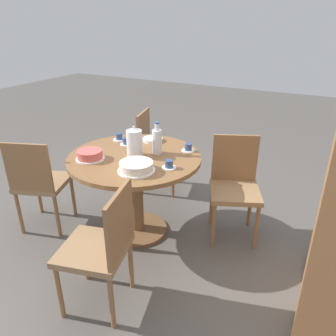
{
  "coord_description": "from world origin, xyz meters",
  "views": [
    {
      "loc": [
        2.13,
        1.44,
        1.83
      ],
      "look_at": [
        0.0,
        0.32,
        0.71
      ],
      "focal_mm": 35.0,
      "sensor_mm": 36.0,
      "label": 1
    }
  ],
  "objects_px": {
    "cup_b": "(169,165)",
    "cup_c": "(119,137)",
    "chair_d": "(156,148)",
    "chair_b": "(102,246)",
    "coffee_pot": "(134,142)",
    "water_bottle": "(157,141)",
    "chair_c": "(235,184)",
    "cake_second": "(90,155)",
    "cake_main": "(136,167)",
    "cup_d": "(188,148)",
    "chair_a": "(40,181)",
    "cup_a": "(126,142)"
  },
  "relations": [
    {
      "from": "cup_b",
      "to": "cup_a",
      "type": "bearing_deg",
      "value": -115.08
    },
    {
      "from": "coffee_pot",
      "to": "cup_a",
      "type": "xyz_separation_m",
      "value": [
        -0.18,
        -0.21,
        -0.09
      ]
    },
    {
      "from": "chair_b",
      "to": "coffee_pot",
      "type": "bearing_deg",
      "value": -175.82
    },
    {
      "from": "cup_d",
      "to": "cake_second",
      "type": "bearing_deg",
      "value": -49.68
    },
    {
      "from": "cake_second",
      "to": "chair_b",
      "type": "bearing_deg",
      "value": 43.17
    },
    {
      "from": "cup_d",
      "to": "chair_a",
      "type": "bearing_deg",
      "value": -59.73
    },
    {
      "from": "cake_main",
      "to": "cup_d",
      "type": "xyz_separation_m",
      "value": [
        -0.56,
        0.18,
        -0.01
      ]
    },
    {
      "from": "water_bottle",
      "to": "cake_main",
      "type": "bearing_deg",
      "value": 5.59
    },
    {
      "from": "chair_c",
      "to": "cake_main",
      "type": "distance_m",
      "value": 0.93
    },
    {
      "from": "coffee_pot",
      "to": "cup_c",
      "type": "xyz_separation_m",
      "value": [
        -0.25,
        -0.34,
        -0.09
      ]
    },
    {
      "from": "cake_main",
      "to": "cup_b",
      "type": "xyz_separation_m",
      "value": [
        -0.17,
        0.19,
        -0.01
      ]
    },
    {
      "from": "cup_d",
      "to": "chair_c",
      "type": "bearing_deg",
      "value": 101.65
    },
    {
      "from": "chair_a",
      "to": "cup_b",
      "type": "xyz_separation_m",
      "value": [
        -0.27,
        1.16,
        0.3
      ]
    },
    {
      "from": "chair_b",
      "to": "coffee_pot",
      "type": "relative_size",
      "value": 3.43
    },
    {
      "from": "chair_d",
      "to": "cup_a",
      "type": "distance_m",
      "value": 0.7
    },
    {
      "from": "cake_main",
      "to": "cake_second",
      "type": "height_order",
      "value": "cake_second"
    },
    {
      "from": "chair_d",
      "to": "cup_c",
      "type": "height_order",
      "value": "chair_d"
    },
    {
      "from": "chair_a",
      "to": "cake_second",
      "type": "xyz_separation_m",
      "value": [
        -0.13,
        0.51,
        0.31
      ]
    },
    {
      "from": "chair_d",
      "to": "cup_c",
      "type": "relative_size",
      "value": 7.84
    },
    {
      "from": "cake_second",
      "to": "cup_d",
      "type": "distance_m",
      "value": 0.84
    },
    {
      "from": "cup_b",
      "to": "cup_d",
      "type": "xyz_separation_m",
      "value": [
        -0.4,
        -0.02,
        0.0
      ]
    },
    {
      "from": "chair_d",
      "to": "cup_c",
      "type": "bearing_deg",
      "value": 158.67
    },
    {
      "from": "chair_a",
      "to": "water_bottle",
      "type": "bearing_deg",
      "value": -172.15
    },
    {
      "from": "water_bottle",
      "to": "chair_c",
      "type": "bearing_deg",
      "value": 112.23
    },
    {
      "from": "cup_b",
      "to": "cup_c",
      "type": "bearing_deg",
      "value": -115.73
    },
    {
      "from": "chair_c",
      "to": "water_bottle",
      "type": "distance_m",
      "value": 0.78
    },
    {
      "from": "cake_main",
      "to": "chair_a",
      "type": "bearing_deg",
      "value": -83.69
    },
    {
      "from": "chair_a",
      "to": "chair_c",
      "type": "relative_size",
      "value": 1.0
    },
    {
      "from": "coffee_pot",
      "to": "cup_a",
      "type": "height_order",
      "value": "coffee_pot"
    },
    {
      "from": "chair_a",
      "to": "cup_c",
      "type": "bearing_deg",
      "value": -146.2
    },
    {
      "from": "chair_c",
      "to": "cup_d",
      "type": "xyz_separation_m",
      "value": [
        0.09,
        -0.42,
        0.3
      ]
    },
    {
      "from": "cup_a",
      "to": "cup_c",
      "type": "height_order",
      "value": "same"
    },
    {
      "from": "cup_d",
      "to": "cup_c",
      "type": "bearing_deg",
      "value": -85.83
    },
    {
      "from": "water_bottle",
      "to": "cup_d",
      "type": "height_order",
      "value": "water_bottle"
    },
    {
      "from": "chair_c",
      "to": "cup_a",
      "type": "xyz_separation_m",
      "value": [
        0.21,
        -0.98,
        0.3
      ]
    },
    {
      "from": "cake_second",
      "to": "cup_b",
      "type": "distance_m",
      "value": 0.67
    },
    {
      "from": "chair_d",
      "to": "chair_c",
      "type": "bearing_deg",
      "value": -126.33
    },
    {
      "from": "chair_d",
      "to": "cup_b",
      "type": "height_order",
      "value": "chair_d"
    },
    {
      "from": "water_bottle",
      "to": "cup_c",
      "type": "height_order",
      "value": "water_bottle"
    },
    {
      "from": "cup_a",
      "to": "cup_c",
      "type": "bearing_deg",
      "value": -118.54
    },
    {
      "from": "cake_main",
      "to": "cup_d",
      "type": "relative_size",
      "value": 2.5
    },
    {
      "from": "cup_c",
      "to": "cup_b",
      "type": "bearing_deg",
      "value": 64.27
    },
    {
      "from": "cup_a",
      "to": "cup_b",
      "type": "distance_m",
      "value": 0.65
    },
    {
      "from": "cup_b",
      "to": "chair_b",
      "type": "bearing_deg",
      "value": -7.63
    },
    {
      "from": "chair_a",
      "to": "cup_b",
      "type": "height_order",
      "value": "chair_a"
    },
    {
      "from": "cup_b",
      "to": "cup_c",
      "type": "relative_size",
      "value": 1.0
    },
    {
      "from": "chair_c",
      "to": "cake_second",
      "type": "height_order",
      "value": "chair_c"
    },
    {
      "from": "cup_a",
      "to": "cup_c",
      "type": "distance_m",
      "value": 0.15
    },
    {
      "from": "chair_d",
      "to": "cup_d",
      "type": "bearing_deg",
      "value": -143.39
    },
    {
      "from": "chair_b",
      "to": "water_bottle",
      "type": "xyz_separation_m",
      "value": [
        -0.96,
        -0.13,
        0.38
      ]
    }
  ]
}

